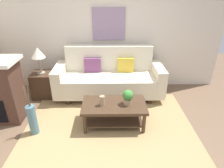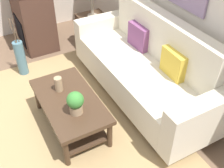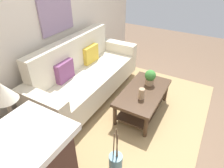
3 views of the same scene
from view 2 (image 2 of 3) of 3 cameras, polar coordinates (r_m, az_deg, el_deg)
The scene contains 14 objects.
ground_plane at distance 3.43m, azimuth -16.18°, elevation -10.10°, with size 9.18×9.18×0.00m, color brown.
area_rug at distance 3.49m, azimuth -8.35°, elevation -7.33°, with size 2.93×2.03×0.01m, color #A38456.
couch at distance 3.59m, azimuth 6.84°, elevation 3.26°, with size 2.32×0.84×1.08m.
throw_pillow_plum at distance 3.77m, azimuth 5.56°, elevation 9.71°, with size 0.36×0.12×0.32m, color #7A4270.
throw_pillow_mustard at distance 3.29m, azimuth 12.55°, elevation 4.11°, with size 0.36×0.12×0.32m, color gold.
coffee_table at distance 3.21m, azimuth -8.62°, elevation -4.62°, with size 1.10×0.60×0.43m.
tabletop_vase at distance 3.22m, azimuth -10.92°, elevation -0.03°, with size 0.09×0.09×0.18m, color tan.
potted_plant_tabletop at distance 2.88m, azimuth -7.51°, elevation -3.73°, with size 0.18×0.18×0.26m.
side_table at distance 4.73m, azimuth -3.87°, elevation 10.66°, with size 0.44×0.44×0.56m, color #422D1E.
fireplace at distance 4.87m, azimuth -16.11°, elevation 14.11°, with size 1.02×0.58×1.16m.
floor_vase at distance 4.26m, azimuth -18.18°, elevation 5.02°, with size 0.14×0.14×0.54m, color slate.
floor_vase_branch_a at distance 4.02m, azimuth -19.38°, elevation 10.18°, with size 0.01×0.01×0.36m, color brown.
floor_vase_branch_b at distance 4.05m, azimuth -19.24°, elevation 10.42°, with size 0.01×0.01×0.36m, color brown.
floor_vase_branch_c at distance 4.05m, azimuth -19.71°, elevation 10.27°, with size 0.01×0.01×0.36m, color brown.
Camera 2 is at (2.34, -0.21, 2.50)m, focal length 44.60 mm.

